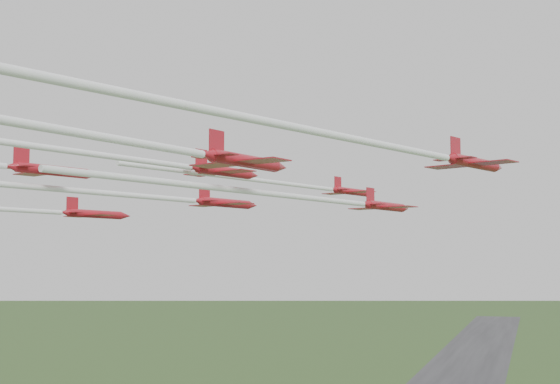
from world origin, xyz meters
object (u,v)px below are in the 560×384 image
(jet_row3_right, at_px, (350,138))
(jet_row3_mid, at_px, (166,164))
(jet_row4_right, at_px, (140,143))
(jet_lead, at_px, (304,186))
(jet_row2_right, at_px, (323,199))
(jet_row2_left, at_px, (123,194))

(jet_row3_right, bearing_deg, jet_row3_mid, 165.56)
(jet_row3_right, xyz_separation_m, jet_row4_right, (-16.11, -1.33, 0.21))
(jet_row3_right, bearing_deg, jet_lead, 133.76)
(jet_row2_right, bearing_deg, jet_row3_right, -50.69)
(jet_row4_right, bearing_deg, jet_row2_right, 90.66)
(jet_row2_left, height_order, jet_row3_right, jet_row3_right)
(jet_row4_right, bearing_deg, jet_lead, 107.63)
(jet_lead, bearing_deg, jet_row2_right, -47.12)
(jet_row2_right, height_order, jet_row4_right, jet_row4_right)
(jet_lead, relative_size, jet_row4_right, 0.81)
(jet_row2_right, bearing_deg, jet_row3_mid, -139.75)
(jet_row2_left, relative_size, jet_row3_right, 1.06)
(jet_lead, distance_m, jet_row3_mid, 26.61)
(jet_row2_left, bearing_deg, jet_lead, 61.13)
(jet_row3_mid, bearing_deg, jet_row2_right, 40.60)
(jet_row3_mid, relative_size, jet_row3_right, 0.67)
(jet_row2_right, distance_m, jet_row3_mid, 16.63)
(jet_row3_mid, bearing_deg, jet_row3_right, -17.60)
(jet_lead, distance_m, jet_row4_right, 45.35)
(jet_row3_mid, bearing_deg, jet_lead, 94.16)
(jet_row2_left, relative_size, jet_row2_right, 1.30)
(jet_row2_right, height_order, jet_row3_right, jet_row3_right)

